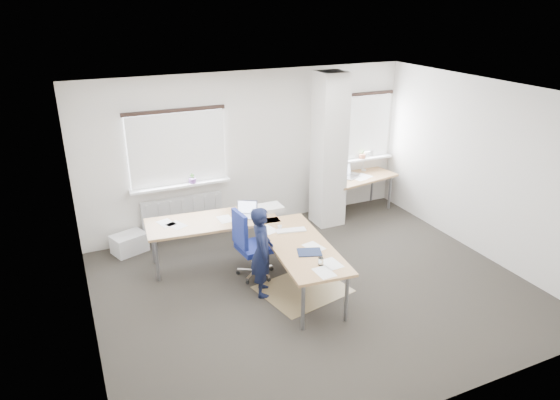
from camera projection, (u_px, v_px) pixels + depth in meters
name	position (u px, v px, depth m)	size (l,w,h in m)	color
ground	(314.00, 288.00, 7.27)	(6.00, 6.00, 0.00)	black
room_shell	(313.00, 163.00, 7.06)	(6.04, 5.04, 2.82)	beige
floor_mat	(303.00, 289.00, 7.23)	(1.17, 0.99, 0.01)	olive
white_crate	(129.00, 243.00, 8.24)	(0.53, 0.37, 0.32)	white
desk_main	(257.00, 233.00, 7.38)	(2.41, 2.81, 0.96)	olive
desk_side	(360.00, 178.00, 9.63)	(1.50, 0.93, 1.22)	olive
task_chair	(253.00, 258.00, 7.46)	(0.60, 0.59, 1.10)	navy
person	(262.00, 251.00, 6.91)	(0.48, 0.32, 1.32)	black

